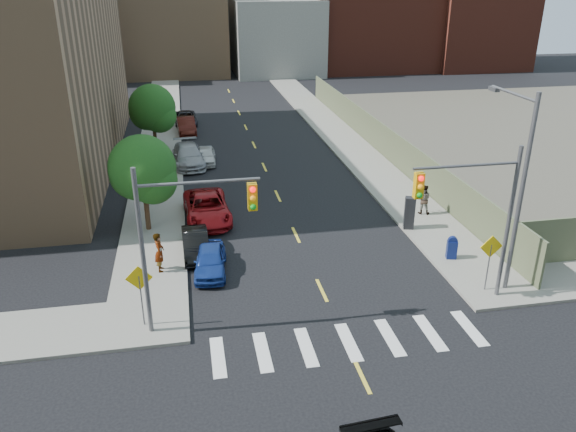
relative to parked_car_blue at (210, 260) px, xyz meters
name	(u,v)px	position (x,y,z in m)	size (l,w,h in m)	color
ground	(380,415)	(4.87, -10.67, -0.63)	(160.00, 160.00, 0.00)	black
sidewalk_nw	(162,121)	(-2.88, 30.83, -0.55)	(3.50, 73.00, 0.15)	gray
sidewalk_ne	(317,115)	(12.62, 30.83, -0.55)	(3.50, 73.00, 0.15)	gray
fence_north	(379,137)	(14.47, 17.33, 0.62)	(0.12, 44.00, 2.50)	#5C6547
gravel_lot	(568,135)	(32.87, 19.33, -0.60)	(36.00, 42.00, 0.06)	#595447
bg_bldg_west	(54,32)	(-17.13, 59.33, 5.37)	(14.00, 18.00, 12.00)	#592319
bg_bldg_midwest	(174,18)	(-1.13, 61.33, 6.87)	(14.00, 16.00, 15.00)	#8C6B4C
bg_bldg_center	(274,36)	(12.87, 59.33, 4.37)	(12.00, 16.00, 10.00)	gray
bg_bldg_east	(364,12)	(26.87, 61.33, 7.37)	(18.00, 18.00, 16.00)	#592319
bg_bldg_fareast	(471,4)	(42.87, 59.33, 8.37)	(14.00, 16.00, 18.00)	#592319
signal_nw	(182,228)	(-1.12, -4.67, 3.90)	(4.59, 0.30, 7.00)	#59595E
signal_ne	(478,206)	(10.85, -4.67, 3.90)	(4.59, 0.30, 7.00)	#59595E
streetlight_ne	(518,179)	(13.07, -3.77, 4.59)	(0.25, 3.70, 9.00)	#59595E
warn_sign_nw	(140,285)	(-2.93, -4.17, 1.37)	(1.06, 0.06, 2.83)	#59595E
warn_sign_ne	(490,253)	(12.07, -4.17, 1.37)	(1.06, 0.06, 2.83)	#59595E
warn_sign_midwest	(152,174)	(-2.93, 9.33, 1.37)	(1.06, 0.06, 2.83)	#59595E
tree_west_near	(143,172)	(-3.13, 5.37, 2.85)	(3.66, 3.64, 5.52)	#332114
tree_west_far	(152,110)	(-3.13, 20.37, 2.85)	(3.66, 3.64, 5.52)	#332114
parked_car_blue	(210,260)	(0.00, 0.00, 0.00)	(1.49, 3.70, 1.26)	navy
parked_car_black	(196,243)	(-0.63, 2.01, -0.02)	(1.29, 3.70, 1.22)	black
parked_car_red	(207,208)	(0.18, 6.34, 0.12)	(2.50, 5.42, 1.51)	maroon
parked_car_silver	(188,155)	(-0.63, 16.85, 0.13)	(2.14, 5.26, 1.53)	#94959B
parked_car_white	(206,156)	(0.67, 17.07, -0.02)	(1.44, 3.57, 1.22)	silver
parked_car_maroon	(186,126)	(-0.63, 26.10, 0.10)	(1.54, 4.41, 1.45)	#38100B
parked_car_grey	(185,118)	(-0.63, 29.45, -0.02)	(2.03, 4.41, 1.23)	black
mailbox	(452,248)	(11.91, -1.05, 0.10)	(0.56, 0.48, 1.19)	#0E1A55
payphone	(409,213)	(11.17, 2.75, 0.45)	(0.55, 0.45, 1.85)	black
pedestrian_west	(159,252)	(-2.36, 0.33, 0.50)	(0.71, 0.47, 1.95)	gray
pedestrian_east	(423,199)	(12.78, 4.60, 0.41)	(0.86, 0.67, 1.78)	gray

